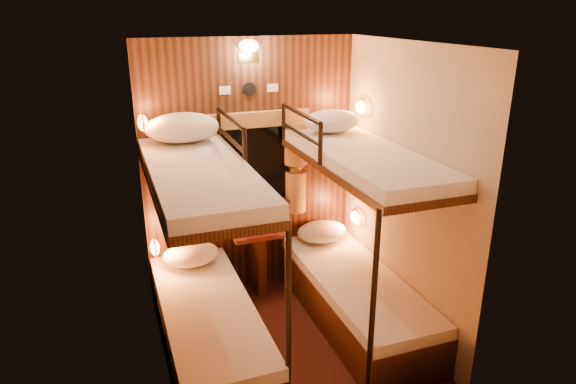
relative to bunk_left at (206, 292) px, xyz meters
name	(u,v)px	position (x,y,z in m)	size (l,w,h in m)	color
floor	(288,340)	(0.65, -0.07, -0.56)	(2.10, 2.10, 0.00)	#38100F
ceiling	(288,43)	(0.65, -0.07, 1.84)	(2.10, 2.10, 0.00)	silver
wall_back	(250,169)	(0.65, 0.98, 0.64)	(2.40, 2.40, 0.00)	#C6B293
wall_front	(350,269)	(0.65, -1.12, 0.64)	(2.40, 2.40, 0.00)	#C6B293
wall_left	(154,225)	(-0.35, -0.07, 0.64)	(2.40, 2.40, 0.00)	#C6B293
wall_right	(402,192)	(1.65, -0.07, 0.64)	(2.40, 2.40, 0.00)	#C6B293
back_panel	(251,169)	(0.65, 0.97, 0.64)	(2.00, 0.03, 2.40)	black
bunk_left	(206,292)	(0.00, 0.00, 0.00)	(0.72, 1.90, 1.82)	black
bunk_right	(357,265)	(1.30, 0.00, 0.00)	(0.72, 1.90, 1.82)	black
window	(252,172)	(0.65, 0.94, 0.62)	(1.00, 0.12, 0.79)	black
curtains	(252,165)	(0.65, 0.90, 0.71)	(1.10, 0.22, 1.00)	#9C6833
back_fixtures	(249,55)	(0.65, 0.93, 1.69)	(0.54, 0.09, 0.48)	black
reading_lamps	(261,175)	(0.65, 0.63, 0.68)	(2.00, 0.20, 1.25)	orange
table	(258,253)	(0.65, 0.78, -0.14)	(0.50, 0.34, 0.66)	maroon
bottle_left	(248,223)	(0.54, 0.72, 0.21)	(0.08, 0.08, 0.27)	#99BFE5
bottle_right	(272,219)	(0.78, 0.74, 0.20)	(0.07, 0.07, 0.26)	#99BFE5
sachet_a	(279,229)	(0.84, 0.73, 0.09)	(0.09, 0.06, 0.01)	silver
sachet_b	(268,227)	(0.76, 0.82, 0.09)	(0.08, 0.06, 0.01)	silver
pillow_lower_left	(191,254)	(0.00, 0.69, 0.00)	(0.50, 0.36, 0.20)	white
pillow_lower_right	(322,231)	(1.30, 0.75, 0.00)	(0.50, 0.36, 0.20)	white
pillow_upper_left	(182,127)	(0.00, 0.68, 1.15)	(0.61, 0.43, 0.24)	white
pillow_upper_right	(332,121)	(1.30, 0.59, 1.13)	(0.51, 0.36, 0.20)	white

